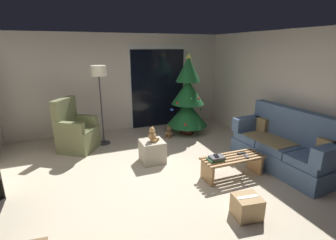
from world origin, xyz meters
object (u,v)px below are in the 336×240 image
book_stack (216,158)px  teddy_bear_chestnut_by_tree (169,132)px  remote_black (241,153)px  teddy_bear_honey (153,135)px  cardboard_box_taped_mid_floor (247,207)px  cell_phone (216,156)px  ottoman (152,151)px  couch (284,147)px  christmas_tree (188,99)px  coffee_table (232,163)px  armchair (76,132)px  remote_graphite (246,156)px  floor_lamp (99,79)px

book_stack → teddy_bear_chestnut_by_tree: book_stack is taller
remote_black → teddy_bear_honey: 1.65m
cardboard_box_taped_mid_floor → cell_phone: bearing=82.7°
ottoman → cell_phone: bearing=-53.8°
couch → christmas_tree: bearing=109.5°
couch → cell_phone: bearing=177.9°
teddy_bear_chestnut_by_tree → cardboard_box_taped_mid_floor: (-0.16, -3.16, 0.03)m
ottoman → teddy_bear_honey: (0.01, -0.01, 0.34)m
teddy_bear_chestnut_by_tree → cardboard_box_taped_mid_floor: 3.17m
remote_black → book_stack: size_ratio=0.55×
ottoman → teddy_bear_chestnut_by_tree: ottoman is taller
couch → coffee_table: (-1.10, 0.05, -0.15)m
teddy_bear_honey → christmas_tree: bearing=43.1°
couch → armchair: 4.22m
remote_graphite → floor_lamp: bearing=152.4°
christmas_tree → remote_graphite: bearing=-91.2°
coffee_table → ottoman: (-1.10, 1.06, -0.03)m
teddy_bear_honey → teddy_bear_chestnut_by_tree: bearing=55.3°
remote_black → cell_phone: bearing=90.5°
remote_graphite → book_stack: bearing=-165.8°
armchair → ottoman: bearing=-41.0°
floor_lamp → ottoman: floor_lamp is taller
remote_graphite → ottoman: ottoman is taller
remote_graphite → cell_phone: bearing=-166.9°
couch → remote_black: (-0.89, 0.09, -0.02)m
christmas_tree → teddy_bear_honey: christmas_tree is taller
coffee_table → remote_black: bearing=12.4°
teddy_bear_honey → coffee_table: bearing=-43.9°
teddy_bear_honey → cardboard_box_taped_mid_floor: (0.64, -2.01, -0.40)m
cell_phone → cardboard_box_taped_mid_floor: size_ratio=0.38×
cell_phone → ottoman: cell_phone is taller
coffee_table → teddy_bear_honey: (-1.09, 1.05, 0.30)m
remote_black → remote_graphite: same height
book_stack → coffee_table: bearing=0.8°
teddy_bear_honey → teddy_bear_chestnut_by_tree: 1.47m
book_stack → teddy_bear_chestnut_by_tree: size_ratio=0.99×
book_stack → ottoman: size_ratio=0.64×
couch → teddy_bear_honey: couch is taller
couch → remote_graphite: (-0.89, -0.04, -0.02)m
remote_graphite → christmas_tree: (0.05, 2.40, 0.52)m
couch → teddy_bear_honey: 2.46m
remote_black → christmas_tree: christmas_tree is taller
remote_black → remote_graphite: 0.13m
couch → teddy_bear_chestnut_by_tree: (-1.40, 2.25, -0.28)m
coffee_table → book_stack: size_ratio=3.91×
coffee_table → floor_lamp: bearing=128.0°
cell_phone → remote_graphite: bearing=9.0°
teddy_bear_chestnut_by_tree → book_stack: bearing=-91.0°
remote_graphite → cardboard_box_taped_mid_floor: size_ratio=0.41×
ottoman → teddy_bear_honey: 0.34m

